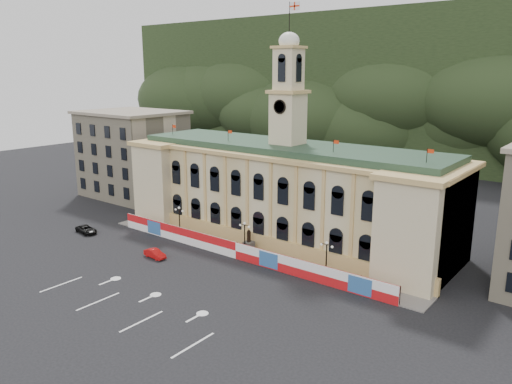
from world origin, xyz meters
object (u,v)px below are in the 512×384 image
Objects in this scene: lamp_center at (245,235)px; black_suv at (86,229)px; statue at (249,245)px; red_sedan at (155,254)px.

lamp_center reaches higher than black_suv.
statue is at bearing 90.00° from lamp_center.
lamp_center is 29.29m from black_suv.
red_sedan is at bearing -83.98° from black_suv.
lamp_center is at bearing -90.00° from statue.
red_sedan is at bearing -136.69° from lamp_center.
red_sedan is 0.81× the size of black_suv.
statue is 0.72× the size of lamp_center.
lamp_center is 13.58m from red_sedan.
lamp_center is (0.00, -1.00, 1.89)m from statue.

